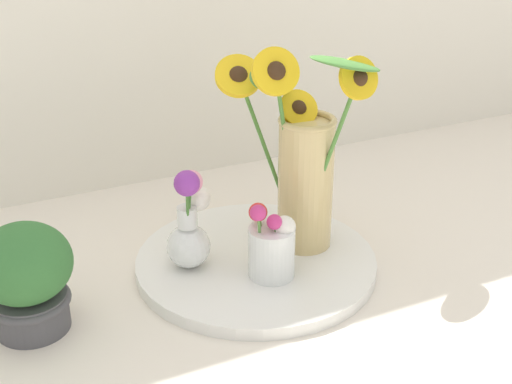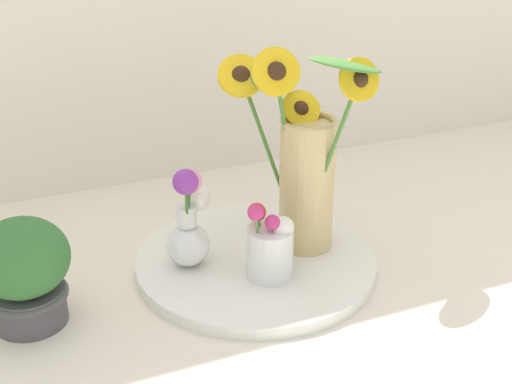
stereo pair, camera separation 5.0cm
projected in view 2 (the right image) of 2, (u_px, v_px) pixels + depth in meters
The scene contains 6 objects.
ground_plane at pixel (255, 285), 1.21m from camera, with size 6.00×6.00×0.00m, color silver.
serving_tray at pixel (256, 263), 1.26m from camera, with size 0.42×0.42×0.02m.
mason_jar_sunflowers at pixel (304, 162), 1.23m from camera, with size 0.23×0.25×0.38m.
vase_small_center at pixel (270, 247), 1.18m from camera, with size 0.08×0.08×0.14m.
vase_bulb_right at pixel (189, 225), 1.20m from camera, with size 0.09×0.09×0.19m.
potted_plant at pixel (24, 271), 1.08m from camera, with size 0.14×0.14×0.18m.
Camera 2 is at (-0.40, -0.95, 0.67)m, focal length 50.00 mm.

